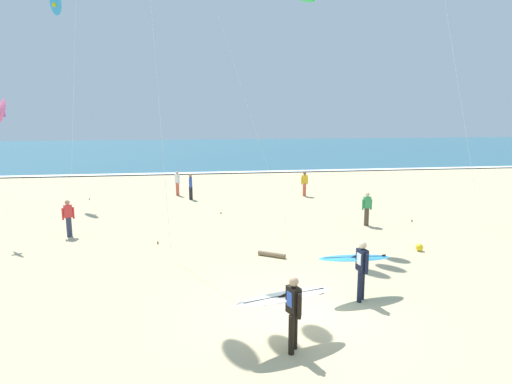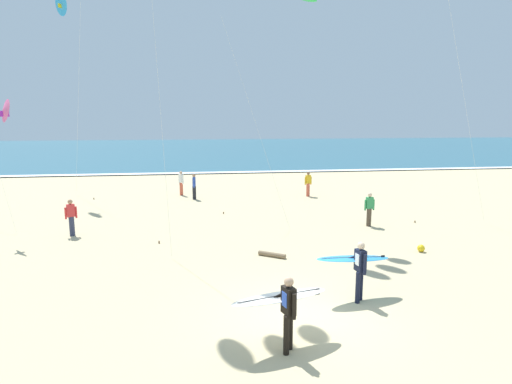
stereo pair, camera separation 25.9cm
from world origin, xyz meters
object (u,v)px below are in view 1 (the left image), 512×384
(kite_delta_cobalt_mid, at_px, (57,4))
(bystander_yellow_top, at_px, (305,184))
(bystander_green_top, at_px, (367,209))
(beach_ball, at_px, (419,247))
(bystander_red_top, at_px, (68,218))
(bystander_blue_top, at_px, (191,187))
(bystander_white_top, at_px, (177,183))
(kite_delta_rose_high, at_px, (0,111))
(surfer_trailing, at_px, (358,262))
(surfer_lead, at_px, (289,303))
(driftwood_log, at_px, (272,255))

(kite_delta_cobalt_mid, distance_m, bystander_yellow_top, 18.75)
(bystander_green_top, distance_m, beach_ball, 4.06)
(kite_delta_cobalt_mid, xyz_separation_m, bystander_red_top, (2.53, -10.17, -10.99))
(bystander_blue_top, bearing_deg, bystander_white_top, 118.57)
(kite_delta_cobalt_mid, xyz_separation_m, kite_delta_rose_high, (0.08, -9.68, -6.52))
(surfer_trailing, distance_m, bystander_green_top, 8.49)
(surfer_lead, xyz_separation_m, driftwood_log, (0.82, 6.15, -0.97))
(bystander_blue_top, bearing_deg, driftwood_log, -76.15)
(bystander_yellow_top, bearing_deg, surfer_trailing, -99.96)
(kite_delta_rose_high, xyz_separation_m, bystander_green_top, (15.76, -0.67, -4.47))
(kite_delta_cobalt_mid, height_order, bystander_blue_top, kite_delta_cobalt_mid)
(bystander_green_top, bearing_deg, bystander_blue_top, 136.20)
(kite_delta_rose_high, bearing_deg, bystander_white_top, 52.00)
(kite_delta_cobalt_mid, height_order, beach_ball, kite_delta_cobalt_mid)
(bystander_white_top, bearing_deg, bystander_green_top, -46.17)
(surfer_lead, distance_m, bystander_green_top, 11.66)
(surfer_trailing, height_order, bystander_blue_top, surfer_trailing)
(kite_delta_cobalt_mid, relative_size, driftwood_log, 11.97)
(beach_ball, bearing_deg, bystander_white_top, 125.18)
(kite_delta_rose_high, relative_size, bystander_yellow_top, 3.65)
(kite_delta_rose_high, xyz_separation_m, driftwood_log, (10.49, -4.46, -5.20))
(bystander_yellow_top, relative_size, driftwood_log, 1.52)
(kite_delta_rose_high, relative_size, driftwood_log, 5.54)
(surfer_trailing, xyz_separation_m, bystander_yellow_top, (2.72, 15.52, -0.24))
(bystander_yellow_top, relative_size, bystander_red_top, 1.00)
(bystander_white_top, bearing_deg, beach_ball, -54.82)
(bystander_blue_top, xyz_separation_m, driftwood_log, (2.86, -11.58, -0.73))
(surfer_lead, relative_size, bystander_red_top, 1.51)
(bystander_yellow_top, xyz_separation_m, bystander_blue_top, (-7.27, -0.04, 0.00))
(bystander_white_top, height_order, driftwood_log, bystander_white_top)
(bystander_yellow_top, distance_m, bystander_green_top, 7.88)
(bystander_red_top, bearing_deg, driftwood_log, -26.30)
(bystander_red_top, bearing_deg, bystander_green_top, -0.78)
(kite_delta_rose_high, relative_size, bystander_green_top, 3.65)
(kite_delta_cobalt_mid, height_order, bystander_white_top, kite_delta_cobalt_mid)
(bystander_blue_top, relative_size, beach_ball, 5.68)
(kite_delta_cobalt_mid, distance_m, bystander_blue_top, 13.67)
(surfer_lead, bearing_deg, beach_ball, 42.39)
(driftwood_log, bearing_deg, bystander_white_top, 105.74)
(bystander_white_top, relative_size, bystander_yellow_top, 1.00)
(surfer_trailing, distance_m, kite_delta_rose_high, 15.36)
(surfer_trailing, distance_m, bystander_red_top, 12.51)
(bystander_yellow_top, distance_m, beach_ball, 11.91)
(driftwood_log, bearing_deg, kite_delta_cobalt_mid, 126.77)
(driftwood_log, bearing_deg, surfer_trailing, -66.59)
(bystander_red_top, bearing_deg, surfer_lead, -54.53)
(kite_delta_rose_high, xyz_separation_m, bystander_blue_top, (7.63, 7.13, -4.47))
(kite_delta_rose_high, bearing_deg, beach_ball, -16.04)
(bystander_white_top, height_order, bystander_yellow_top, same)
(surfer_trailing, bearing_deg, kite_delta_cobalt_mid, 124.19)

